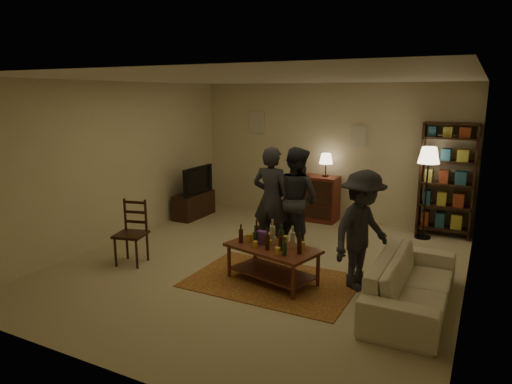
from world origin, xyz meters
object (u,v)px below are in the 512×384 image
Objects in this scene: dresser at (313,197)px; bookshelf at (447,179)px; dining_chair at (133,230)px; person_left at (271,200)px; tv_stand at (194,199)px; person_by_sofa at (362,230)px; floor_lamp at (428,162)px; coffee_table at (272,251)px; sofa at (412,283)px; person_right at (296,199)px.

bookshelf is at bearing 1.57° from dresser.
person_left is at bearing 27.43° from dining_chair.
person_by_sofa is (3.95, -1.93, 0.40)m from tv_stand.
person_by_sofa is (-0.45, -2.60, -0.58)m from floor_lamp.
dresser is 0.80× the size of person_left.
coffee_table is at bearing 129.05° from person_by_sofa.
coffee_table is 3.46m from floor_lamp.
floor_lamp is at bearing -6.32° from dresser.
coffee_table is 0.83× the size of floor_lamp.
dining_chair is 0.57× the size of person_left.
sofa is at bearing -90.82° from bookshelf.
person_right is at bearing -78.63° from dresser.
dining_chair is 2.18m from person_left.
person_right reaches higher than dresser.
sofa is at bearing -90.28° from person_by_sofa.
person_by_sofa reaches higher than dresser.
dining_chair is 0.92× the size of tv_stand.
coffee_table is 0.67× the size of bookshelf.
person_right is at bearing 73.75° from person_by_sofa.
bookshelf reaches higher than coffee_table.
coffee_table is at bearing -119.44° from bookshelf.
dresser reaches higher than tv_stand.
person_by_sofa is (-0.74, -2.91, -0.25)m from bookshelf.
bookshelf reaches higher than dining_chair.
floor_lamp reaches higher than dresser.
person_right is at bearing -143.57° from person_left.
person_by_sofa is at bearing -59.08° from dresser.
dining_chair is 0.60× the size of floor_lamp.
person_left is (2.30, -1.14, 0.46)m from tv_stand.
person_by_sofa is (3.27, 0.64, 0.27)m from dining_chair.
bookshelf reaches higher than sofa.
person_left is 1.83m from person_by_sofa.
person_by_sofa reaches higher than dining_chair.
person_right is at bearing -137.87° from bookshelf.
tv_stand is 0.68× the size of person_by_sofa.
dining_chair is 3.35m from person_by_sofa.
bookshelf is 1.20× the size of person_right.
dining_chair is 2.58m from person_right.
person_by_sofa is at bearing 160.39° from person_right.
person_by_sofa is (-0.69, 0.27, 0.48)m from sofa.
person_right reaches higher than dining_chair.
tv_stand is at bearing 64.66° from sofa.
bookshelf is 0.53m from floor_lamp.
tv_stand is 4.56m from floor_lamp.
tv_stand is (-0.68, 2.57, -0.13)m from dining_chair.
sofa is (3.96, 0.37, -0.21)m from dining_chair.
coffee_table is at bearing 114.68° from person_left.
tv_stand is 0.51× the size of sofa.
sofa is 1.33× the size of person_by_sofa.
dresser is (2.25, 0.91, 0.09)m from tv_stand.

